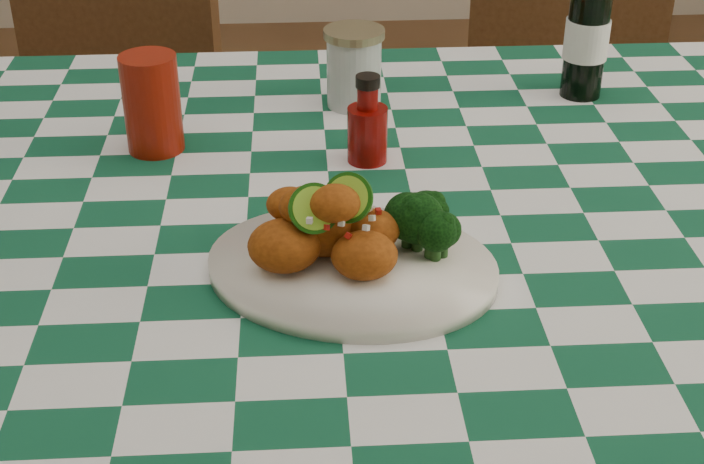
{
  "coord_description": "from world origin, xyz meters",
  "views": [
    {
      "loc": [
        -0.04,
        -1.08,
        1.38
      ],
      "look_at": [
        0.02,
        -0.19,
        0.84
      ],
      "focal_mm": 50.0,
      "sensor_mm": 36.0,
      "label": 1
    }
  ],
  "objects_px": {
    "wooden_chair_right": "(546,159)",
    "wooden_chair_left": "(82,144)",
    "red_tumbler": "(152,103)",
    "fried_chicken_pile": "(335,224)",
    "ketchup_bottle": "(368,119)",
    "beer_bottle": "(589,23)",
    "mason_jar": "(354,68)",
    "plate": "(352,268)",
    "dining_table": "(333,430)"
  },
  "relations": [
    {
      "from": "fried_chicken_pile",
      "to": "ketchup_bottle",
      "type": "xyz_separation_m",
      "value": [
        0.06,
        0.28,
        -0.0
      ]
    },
    {
      "from": "ketchup_bottle",
      "to": "beer_bottle",
      "type": "xyz_separation_m",
      "value": [
        0.34,
        0.21,
        0.05
      ]
    },
    {
      "from": "wooden_chair_left",
      "to": "ketchup_bottle",
      "type": "bearing_deg",
      "value": -34.17
    },
    {
      "from": "plate",
      "to": "fried_chicken_pile",
      "type": "xyz_separation_m",
      "value": [
        -0.02,
        0.0,
        0.06
      ]
    },
    {
      "from": "ketchup_bottle",
      "to": "wooden_chair_right",
      "type": "relative_size",
      "value": 0.13
    },
    {
      "from": "fried_chicken_pile",
      "to": "wooden_chair_left",
      "type": "xyz_separation_m",
      "value": [
        -0.48,
        0.95,
        -0.35
      ]
    },
    {
      "from": "beer_bottle",
      "to": "wooden_chair_left",
      "type": "xyz_separation_m",
      "value": [
        -0.88,
        0.47,
        -0.4
      ]
    },
    {
      "from": "fried_chicken_pile",
      "to": "ketchup_bottle",
      "type": "distance_m",
      "value": 0.29
    },
    {
      "from": "fried_chicken_pile",
      "to": "mason_jar",
      "type": "relative_size",
      "value": 1.25
    },
    {
      "from": "dining_table",
      "to": "fried_chicken_pile",
      "type": "bearing_deg",
      "value": -90.45
    },
    {
      "from": "dining_table",
      "to": "red_tumbler",
      "type": "xyz_separation_m",
      "value": [
        -0.23,
        0.15,
        0.46
      ]
    },
    {
      "from": "mason_jar",
      "to": "wooden_chair_right",
      "type": "relative_size",
      "value": 0.13
    },
    {
      "from": "plate",
      "to": "fried_chicken_pile",
      "type": "distance_m",
      "value": 0.06
    },
    {
      "from": "red_tumbler",
      "to": "wooden_chair_right",
      "type": "height_order",
      "value": "red_tumbler"
    },
    {
      "from": "beer_bottle",
      "to": "wooden_chair_left",
      "type": "height_order",
      "value": "beer_bottle"
    },
    {
      "from": "red_tumbler",
      "to": "beer_bottle",
      "type": "distance_m",
      "value": 0.65
    },
    {
      "from": "fried_chicken_pile",
      "to": "red_tumbler",
      "type": "relative_size",
      "value": 1.1
    },
    {
      "from": "dining_table",
      "to": "ketchup_bottle",
      "type": "bearing_deg",
      "value": 60.08
    },
    {
      "from": "beer_bottle",
      "to": "wooden_chair_left",
      "type": "distance_m",
      "value": 1.07
    },
    {
      "from": "red_tumbler",
      "to": "fried_chicken_pile",
      "type": "bearing_deg",
      "value": -55.22
    },
    {
      "from": "fried_chicken_pile",
      "to": "wooden_chair_right",
      "type": "relative_size",
      "value": 0.16
    },
    {
      "from": "mason_jar",
      "to": "beer_bottle",
      "type": "relative_size",
      "value": 0.51
    },
    {
      "from": "fried_chicken_pile",
      "to": "wooden_chair_left",
      "type": "height_order",
      "value": "wooden_chair_left"
    },
    {
      "from": "ketchup_bottle",
      "to": "beer_bottle",
      "type": "relative_size",
      "value": 0.53
    },
    {
      "from": "red_tumbler",
      "to": "mason_jar",
      "type": "relative_size",
      "value": 1.14
    },
    {
      "from": "dining_table",
      "to": "red_tumbler",
      "type": "distance_m",
      "value": 0.54
    },
    {
      "from": "dining_table",
      "to": "ketchup_bottle",
      "type": "height_order",
      "value": "ketchup_bottle"
    },
    {
      "from": "wooden_chair_right",
      "to": "wooden_chair_left",
      "type": "bearing_deg",
      "value": -162.24
    },
    {
      "from": "wooden_chair_right",
      "to": "dining_table",
      "type": "bearing_deg",
      "value": -103.57
    },
    {
      "from": "plate",
      "to": "wooden_chair_left",
      "type": "xyz_separation_m",
      "value": [
        -0.5,
        0.95,
        -0.29
      ]
    },
    {
      "from": "red_tumbler",
      "to": "ketchup_bottle",
      "type": "bearing_deg",
      "value": -10.44
    },
    {
      "from": "beer_bottle",
      "to": "dining_table",
      "type": "bearing_deg",
      "value": -143.05
    },
    {
      "from": "mason_jar",
      "to": "plate",
      "type": "bearing_deg",
      "value": -93.81
    },
    {
      "from": "dining_table",
      "to": "red_tumbler",
      "type": "relative_size",
      "value": 12.35
    },
    {
      "from": "ketchup_bottle",
      "to": "dining_table",
      "type": "bearing_deg",
      "value": -119.92
    },
    {
      "from": "dining_table",
      "to": "plate",
      "type": "height_order",
      "value": "plate"
    },
    {
      "from": "wooden_chair_left",
      "to": "beer_bottle",
      "type": "bearing_deg",
      "value": -10.69
    },
    {
      "from": "wooden_chair_right",
      "to": "beer_bottle",
      "type": "bearing_deg",
      "value": -81.1
    },
    {
      "from": "red_tumbler",
      "to": "dining_table",
      "type": "bearing_deg",
      "value": -32.25
    },
    {
      "from": "fried_chicken_pile",
      "to": "beer_bottle",
      "type": "height_order",
      "value": "beer_bottle"
    },
    {
      "from": "ketchup_bottle",
      "to": "mason_jar",
      "type": "xyz_separation_m",
      "value": [
        -0.01,
        0.19,
        -0.0
      ]
    },
    {
      "from": "wooden_chair_right",
      "to": "ketchup_bottle",
      "type": "bearing_deg",
      "value": -104.04
    },
    {
      "from": "plate",
      "to": "wooden_chair_left",
      "type": "bearing_deg",
      "value": 117.71
    },
    {
      "from": "fried_chicken_pile",
      "to": "wooden_chair_left",
      "type": "bearing_deg",
      "value": 116.84
    },
    {
      "from": "red_tumbler",
      "to": "wooden_chair_right",
      "type": "distance_m",
      "value": 1.0
    },
    {
      "from": "ketchup_bottle",
      "to": "wooden_chair_right",
      "type": "distance_m",
      "value": 0.86
    },
    {
      "from": "ketchup_bottle",
      "to": "mason_jar",
      "type": "relative_size",
      "value": 1.02
    },
    {
      "from": "dining_table",
      "to": "wooden_chair_left",
      "type": "distance_m",
      "value": 0.91
    },
    {
      "from": "plate",
      "to": "wooden_chair_right",
      "type": "height_order",
      "value": "wooden_chair_right"
    },
    {
      "from": "ketchup_bottle",
      "to": "wooden_chair_right",
      "type": "bearing_deg",
      "value": 56.23
    }
  ]
}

